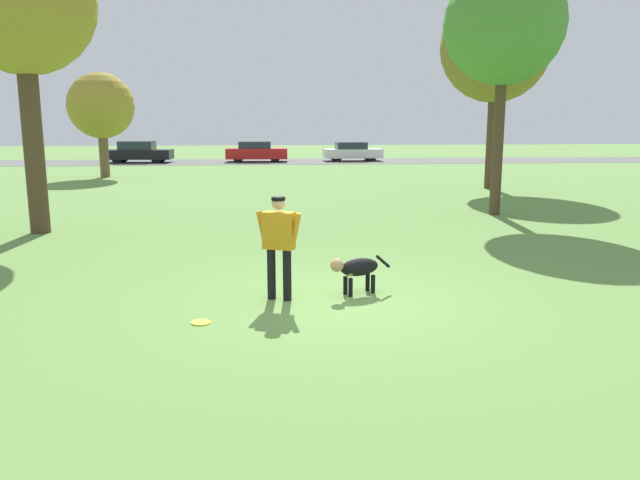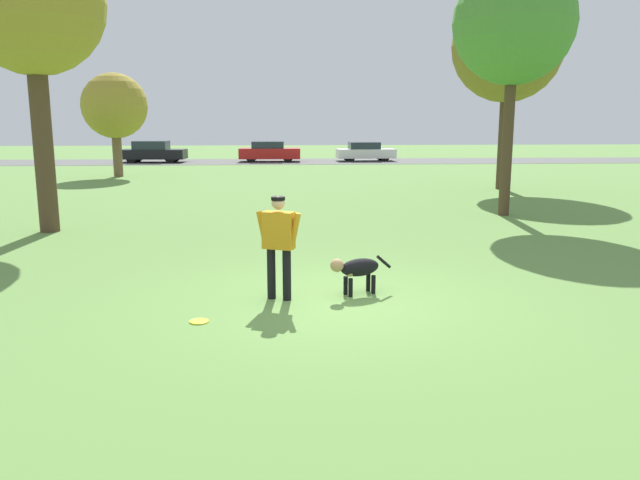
% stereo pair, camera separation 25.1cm
% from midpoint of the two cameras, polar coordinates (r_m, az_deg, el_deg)
% --- Properties ---
extents(ground_plane, '(120.00, 120.00, 0.00)m').
position_cam_midpoint_polar(ground_plane, '(9.45, 2.04, -5.79)').
color(ground_plane, '#608C42').
extents(far_road_strip, '(120.00, 6.00, 0.01)m').
position_cam_midpoint_polar(far_road_strip, '(41.73, -2.34, 7.19)').
color(far_road_strip, '#5B5B59').
rests_on(far_road_strip, ground_plane).
extents(person, '(0.70, 0.39, 1.59)m').
position_cam_midpoint_polar(person, '(9.44, -3.05, 0.10)').
color(person, black).
rests_on(person, ground_plane).
extents(dog, '(1.06, 0.57, 0.61)m').
position_cam_midpoint_polar(dog, '(9.83, 4.09, -2.64)').
color(dog, black).
rests_on(dog, ground_plane).
extents(frisbee, '(0.26, 0.26, 0.02)m').
position_cam_midpoint_polar(frisbee, '(8.72, -10.18, -7.34)').
color(frisbee, yellow).
rests_on(frisbee, ground_plane).
extents(tree_near_left, '(3.35, 3.35, 7.09)m').
position_cam_midpoint_polar(tree_near_left, '(16.77, -24.46, 18.96)').
color(tree_near_left, '#4C3826').
rests_on(tree_near_left, ground_plane).
extents(tree_far_left, '(3.10, 3.10, 4.94)m').
position_cam_midpoint_polar(tree_far_left, '(31.98, -18.06, 11.54)').
color(tree_far_left, brown).
rests_on(tree_far_left, ground_plane).
extents(tree_near_right, '(3.35, 3.35, 7.00)m').
position_cam_midpoint_polar(tree_near_right, '(18.88, 17.70, 18.28)').
color(tree_near_right, '#4C3826').
rests_on(tree_near_right, ground_plane).
extents(tree_far_right, '(4.26, 4.26, 7.64)m').
position_cam_midpoint_polar(tree_far_right, '(26.14, 17.06, 16.54)').
color(tree_far_right, '#4C3826').
rests_on(tree_far_right, ground_plane).
extents(parked_car_black, '(4.20, 1.96, 1.39)m').
position_cam_midpoint_polar(parked_car_black, '(42.18, -14.87, 7.80)').
color(parked_car_black, black).
rests_on(parked_car_black, ground_plane).
extents(parked_car_red, '(4.04, 1.93, 1.34)m').
position_cam_midpoint_polar(parked_car_red, '(41.61, -4.46, 8.06)').
color(parked_car_red, red).
rests_on(parked_car_red, ground_plane).
extents(parked_car_white, '(3.92, 1.82, 1.26)m').
position_cam_midpoint_polar(parked_car_white, '(42.28, 4.34, 8.05)').
color(parked_car_white, white).
rests_on(parked_car_white, ground_plane).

